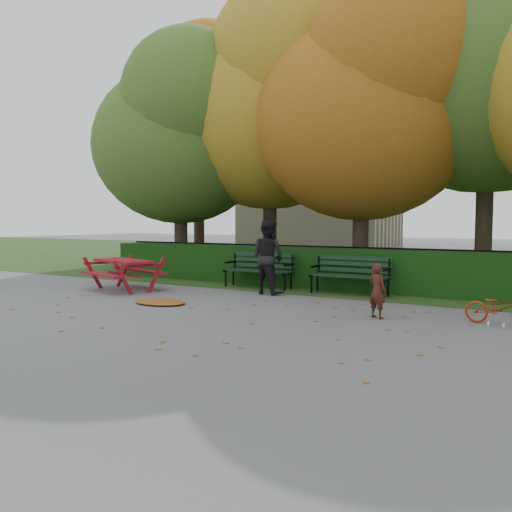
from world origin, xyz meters
The scene contains 18 objects.
ground centered at (0.00, 0.00, 0.00)m, with size 90.00×90.00×0.00m, color slate.
grass_strip centered at (0.00, 14.00, 0.01)m, with size 90.00×90.00×0.00m, color #1C3914.
building_left centered at (-9.00, 26.00, 7.50)m, with size 10.00×7.00×15.00m, color tan.
hedge centered at (0.00, 4.50, 0.50)m, with size 13.00×0.90×1.00m, color black.
iron_fence centered at (0.00, 5.30, 0.54)m, with size 14.00×0.04×1.02m.
tree_a centered at (-5.19, 5.58, 4.52)m, with size 5.88×5.60×7.48m.
tree_b centered at (-2.44, 6.75, 5.40)m, with size 6.72×6.40×8.79m.
tree_c centered at (0.83, 5.96, 4.82)m, with size 6.30×6.00×8.00m.
tree_d centered at (3.88, 7.23, 5.98)m, with size 7.14×6.80×9.58m.
tree_f centered at (-7.13, 9.24, 5.69)m, with size 6.93×6.60×9.19m.
bench_left centered at (-1.30, 3.70, 0.52)m, with size 1.80×0.57×0.88m.
bench_right centered at (1.10, 3.70, 0.52)m, with size 1.80×0.57×0.88m.
picnic_table centered at (-3.94, 1.62, 0.58)m, with size 2.08×1.85×0.85m.
leaf_pile centered at (-1.84, 0.53, 0.04)m, with size 1.14×0.79×0.08m, color brown.
leaf_scatter centered at (0.00, 0.30, 0.01)m, with size 9.00×5.70×0.01m, color brown, non-canonical shape.
child centered at (2.45, 1.24, 0.48)m, with size 0.35×0.23×0.97m, color #401B14.
adult centered at (-0.60, 2.84, 0.86)m, with size 0.84×0.65×1.73m, color black.
bicycle centered at (4.35, 1.64, 0.28)m, with size 0.38×1.08×0.57m, color maroon.
Camera 1 is at (4.93, -7.24, 1.69)m, focal length 35.00 mm.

